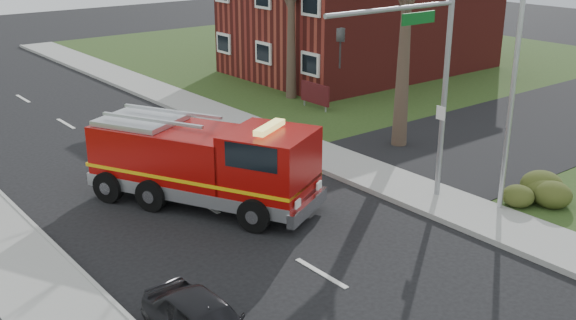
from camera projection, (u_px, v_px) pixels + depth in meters
ground at (321, 273)px, 17.92m from camera, size 120.00×120.00×0.00m
sidewalk_right at (467, 212)px, 21.53m from camera, size 2.40×80.00×0.15m
brick_building at (363, 12)px, 41.12m from camera, size 15.40×10.40×7.25m
health_center_sign at (315, 94)px, 33.01m from camera, size 0.12×2.00×1.40m
hedge_corner at (546, 186)px, 22.26m from camera, size 2.80×2.00×0.90m
traffic_signal_mast at (420, 65)px, 20.51m from camera, size 5.29×0.18×6.80m
streetlight_pole at (514, 73)px, 20.22m from camera, size 1.48×0.16×8.40m
fire_engine at (205, 165)px, 21.95m from camera, size 5.62×7.83×3.02m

